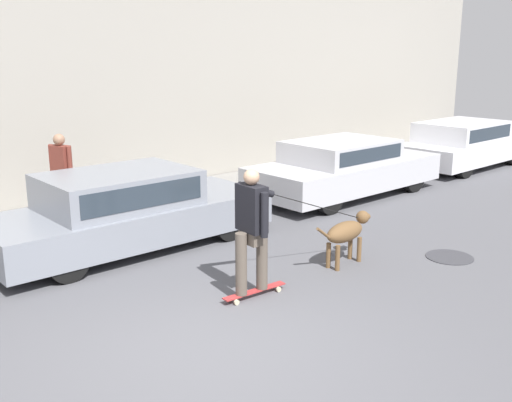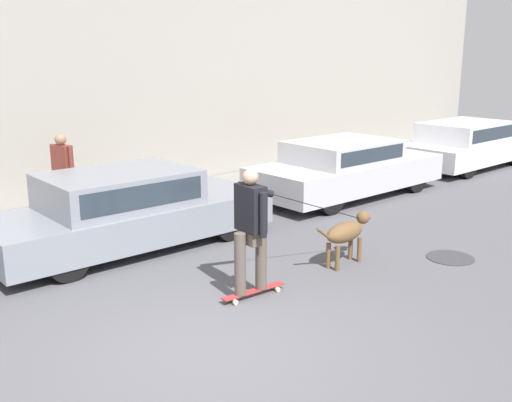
% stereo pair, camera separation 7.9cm
% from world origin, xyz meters
% --- Properties ---
extents(ground_plane, '(36.00, 36.00, 0.00)m').
position_xyz_m(ground_plane, '(0.00, 0.00, 0.00)').
color(ground_plane, '#545459').
extents(sidewalk_curb, '(30.00, 2.00, 0.16)m').
position_xyz_m(sidewalk_curb, '(0.00, 5.67, 0.08)').
color(sidewalk_curb, gray).
rests_on(sidewalk_curb, ground_plane).
extents(parked_car_1, '(4.61, 1.81, 1.27)m').
position_xyz_m(parked_car_1, '(1.05, 3.65, 0.61)').
color(parked_car_1, black).
rests_on(parked_car_1, ground_plane).
extents(parked_car_2, '(4.59, 1.85, 1.24)m').
position_xyz_m(parked_car_2, '(6.39, 3.65, 0.61)').
color(parked_car_2, black).
rests_on(parked_car_2, ground_plane).
extents(parked_car_3, '(4.25, 1.84, 1.25)m').
position_xyz_m(parked_car_3, '(11.34, 3.65, 0.62)').
color(parked_car_3, black).
rests_on(parked_car_3, ground_plane).
extents(dog, '(1.26, 0.36, 0.75)m').
position_xyz_m(dog, '(3.10, 0.81, 0.50)').
color(dog, brown).
rests_on(dog, ground_plane).
extents(skateboarder, '(2.73, 0.61, 1.71)m').
position_xyz_m(skateboarder, '(1.23, 0.80, 0.97)').
color(skateboarder, beige).
rests_on(skateboarder, ground_plane).
extents(pedestrian_with_bag, '(0.31, 0.64, 1.53)m').
position_xyz_m(pedestrian_with_bag, '(0.81, 5.47, 1.00)').
color(pedestrian_with_bag, '#3D4760').
rests_on(pedestrian_with_bag, sidewalk_curb).
extents(manhole_cover, '(0.72, 0.72, 0.01)m').
position_xyz_m(manhole_cover, '(4.52, -0.09, 0.01)').
color(manhole_cover, '#38383D').
rests_on(manhole_cover, ground_plane).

